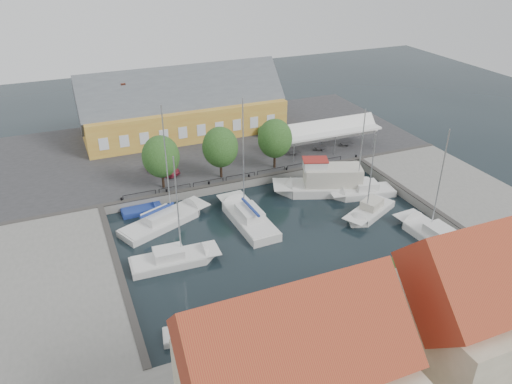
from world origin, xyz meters
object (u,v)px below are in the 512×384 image
Objects in this scene: center_sailboat at (248,219)px; trawler at (327,184)px; tent_canopy at (329,131)px; east_boat_c at (437,238)px; west_boat_c at (173,261)px; east_boat_b at (370,212)px; warehouse at (179,110)px; car_silver at (274,105)px; car_red at (162,168)px; launch_nw at (141,212)px; east_boat_a at (363,193)px; west_boat_a at (164,222)px; launch_sw at (192,335)px.

center_sailboat is 1.15× the size of trawler.
tent_canopy is 1.17× the size of east_boat_c.
east_boat_b is at bearing 1.32° from west_boat_c.
car_silver is at bearing 15.09° from warehouse.
trawler is 14.13m from east_boat_c.
warehouse reaches higher than car_red.
west_boat_c is at bearing -178.68° from east_boat_b.
center_sailboat is 19.04m from east_boat_c.
launch_nw is at bearing 156.24° from east_boat_b.
east_boat_b is (1.64, -6.37, -0.76)m from trawler.
car_red reaches higher than car_silver.
east_boat_a is (-1.75, -11.35, -3.42)m from tent_canopy.
east_boat_a reaches higher than launch_nw.
west_boat_a is 2.76× the size of launch_sw.
tent_canopy is 1.25× the size of west_boat_c.
center_sailboat reaches higher than east_boat_c.
west_boat_c reaches higher than launch_sw.
east_boat_c is at bearing -29.12° from west_boat_a.
east_boat_c is 25.82m from west_boat_c.
launch_sw is (-26.89, -44.07, -1.50)m from car_silver.
east_boat_b reaches higher than tent_canopy.
east_boat_b reaches higher than launch_sw.
launch_sw is at bearing -172.76° from east_boat_c.
trawler is 4.24m from east_boat_a.
east_boat_a is 4.45m from east_boat_b.
warehouse reaches higher than east_boat_b.
launch_sw is (-4.16, -26.71, -1.62)m from car_red.
west_boat_c is (-8.81, -29.77, -4.17)m from warehouse.
warehouse is 8.26× the size of car_silver.
car_red is at bearing 177.15° from tent_canopy.
warehouse is 6.45× the size of launch_nw.
car_red is 0.97× the size of launch_nw.
warehouse is at bearing 76.05° from launch_sw.
car_red is 19.82m from trawler.
east_boat_b is (-3.58, -15.41, -3.42)m from tent_canopy.
tent_canopy is at bearing 76.91° from east_boat_b.
car_red is (-22.73, -17.36, 0.12)m from car_silver.
east_boat_a is (3.48, -2.31, -0.75)m from trawler.
east_boat_c is (3.20, -6.89, -0.00)m from east_boat_b.
east_boat_c is (15.91, -10.45, -0.10)m from center_sailboat.
west_boat_c is at bearing -169.08° from east_boat_a.
east_boat_c is at bearing -69.91° from trawler.
warehouse is 40.89m from launch_sw.
tent_canopy is 11.98m from east_boat_a.
trawler reaches higher than launch_nw.
car_silver is 0.25× the size of center_sailboat.
car_red reaches higher than launch_sw.
warehouse is 26.03m from center_sailboat.
center_sailboat reaches higher than west_boat_a.
east_boat_a is 22.99m from west_boat_a.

